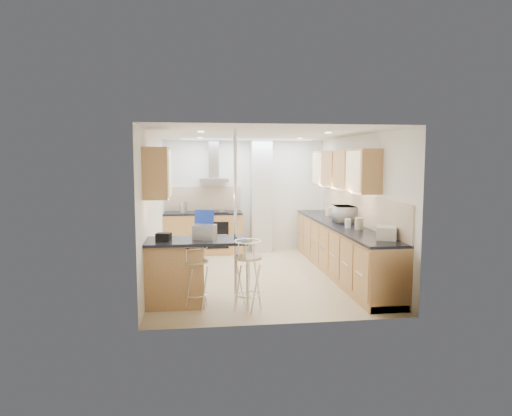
{
  "coord_description": "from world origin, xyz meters",
  "views": [
    {
      "loc": [
        -1.07,
        -7.88,
        2.07
      ],
      "look_at": [
        -0.02,
        0.2,
        1.2
      ],
      "focal_mm": 32.0,
      "sensor_mm": 36.0,
      "label": 1
    }
  ],
  "objects": [
    {
      "name": "laptop",
      "position": [
        -0.97,
        -1.45,
        1.04
      ],
      "size": [
        0.36,
        0.31,
        0.21
      ],
      "primitive_type": "cube",
      "rotation": [
        0.0,
        0.0,
        -0.33
      ],
      "color": "#989B9F",
      "rests_on": "peninsula"
    },
    {
      "name": "back_counter",
      "position": [
        -0.95,
        2.1,
        0.46
      ],
      "size": [
        1.7,
        0.63,
        0.92
      ],
      "color": "#A97643",
      "rests_on": "ground"
    },
    {
      "name": "microwave",
      "position": [
        1.61,
        0.17,
        1.07
      ],
      "size": [
        0.41,
        0.57,
        0.3
      ],
      "primitive_type": "imported",
      "rotation": [
        0.0,
        0.0,
        1.49
      ],
      "color": "white",
      "rests_on": "right_counter"
    },
    {
      "name": "jar_b",
      "position": [
        1.6,
        1.14,
        1.0
      ],
      "size": [
        0.14,
        0.14,
        0.16
      ],
      "primitive_type": "cylinder",
      "rotation": [
        0.0,
        0.0,
        -0.39
      ],
      "color": "#EEE4CE",
      "rests_on": "right_counter"
    },
    {
      "name": "jar_d",
      "position": [
        1.44,
        -0.54,
        1.0
      ],
      "size": [
        0.12,
        0.12,
        0.15
      ],
      "primitive_type": "cylinder",
      "rotation": [
        0.0,
        0.0,
        -0.28
      ],
      "color": "white",
      "rests_on": "right_counter"
    },
    {
      "name": "room_shell",
      "position": [
        0.32,
        0.38,
        1.54
      ],
      "size": [
        3.64,
        4.84,
        2.51
      ],
      "color": "white",
      "rests_on": "ground"
    },
    {
      "name": "bag",
      "position": [
        -1.54,
        -1.49,
        0.99
      ],
      "size": [
        0.23,
        0.19,
        0.11
      ],
      "primitive_type": "cube",
      "rotation": [
        0.0,
        0.0,
        -0.25
      ],
      "color": "black",
      "rests_on": "peninsula"
    },
    {
      "name": "jar_a",
      "position": [
        1.53,
        0.48,
        1.0
      ],
      "size": [
        0.16,
        0.16,
        0.16
      ],
      "primitive_type": "cylinder",
      "rotation": [
        0.0,
        0.0,
        -0.4
      ],
      "color": "#EEE4CE",
      "rests_on": "right_counter"
    },
    {
      "name": "bar_stool_near",
      "position": [
        -1.1,
        -1.63,
        0.44
      ],
      "size": [
        0.39,
        0.39,
        0.89
      ],
      "primitive_type": null,
      "rotation": [
        0.0,
        0.0,
        0.1
      ],
      "color": "tan",
      "rests_on": "ground"
    },
    {
      "name": "bread_bin",
      "position": [
        1.64,
        -1.66,
        1.01
      ],
      "size": [
        0.39,
        0.43,
        0.18
      ],
      "primitive_type": "cube",
      "rotation": [
        0.0,
        0.0,
        -0.4
      ],
      "color": "#EEE4CE",
      "rests_on": "right_counter"
    },
    {
      "name": "right_counter",
      "position": [
        1.5,
        0.0,
        0.46
      ],
      "size": [
        0.63,
        4.4,
        0.92
      ],
      "color": "#A97643",
      "rests_on": "ground"
    },
    {
      "name": "bar_stool_end",
      "position": [
        -0.39,
        -1.81,
        0.49
      ],
      "size": [
        0.49,
        0.49,
        0.98
      ],
      "primitive_type": null,
      "rotation": [
        0.0,
        0.0,
        1.32
      ],
      "color": "tan",
      "rests_on": "ground"
    },
    {
      "name": "ground",
      "position": [
        0.0,
        0.0,
        0.0
      ],
      "size": [
        4.8,
        4.8,
        0.0
      ],
      "primitive_type": "plane",
      "color": "#D3B78C",
      "rests_on": "ground"
    },
    {
      "name": "jar_c",
      "position": [
        1.57,
        -0.73,
        1.02
      ],
      "size": [
        0.18,
        0.18,
        0.19
      ],
      "primitive_type": "cylinder",
      "rotation": [
        0.0,
        0.0,
        -0.42
      ],
      "color": "beige",
      "rests_on": "right_counter"
    },
    {
      "name": "peninsula",
      "position": [
        -1.12,
        -1.45,
        0.48
      ],
      "size": [
        1.47,
        0.72,
        0.94
      ],
      "color": "#A97643",
      "rests_on": "ground"
    },
    {
      "name": "kettle",
      "position": [
        -1.37,
        2.08,
        1.04
      ],
      "size": [
        0.16,
        0.16,
        0.24
      ],
      "primitive_type": "cylinder",
      "color": "#ADB0B1",
      "rests_on": "back_counter"
    }
  ]
}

